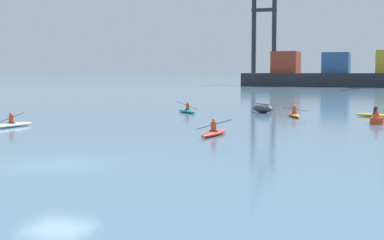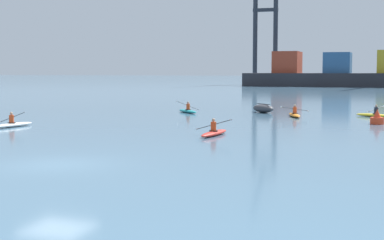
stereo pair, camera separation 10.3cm
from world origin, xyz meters
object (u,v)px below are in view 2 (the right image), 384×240
(capsized_dinghy, at_px, (263,108))
(kayak_yellow, at_px, (375,115))
(container_barge, at_px, (337,74))
(kayak_white, at_px, (13,124))
(kayak_red, at_px, (214,132))
(channel_buoy, at_px, (377,119))
(kayak_teal, at_px, (188,111))
(gantry_crane_west, at_px, (265,23))
(kayak_orange, at_px, (295,115))

(capsized_dinghy, height_order, kayak_yellow, kayak_yellow)
(kayak_yellow, bearing_deg, container_barge, 96.69)
(kayak_white, relative_size, kayak_red, 1.00)
(kayak_white, bearing_deg, capsized_dinghy, 54.78)
(kayak_white, distance_m, kayak_red, 13.43)
(channel_buoy, xyz_separation_m, kayak_teal, (-15.37, 5.62, -0.19))
(gantry_crane_west, relative_size, channel_buoy, 32.44)
(kayak_yellow, xyz_separation_m, kayak_red, (-8.02, -16.03, 0.00))
(container_barge, distance_m, kayak_yellow, 88.51)
(gantry_crane_west, distance_m, channel_buoy, 114.27)
(kayak_teal, bearing_deg, capsized_dinghy, 20.81)
(capsized_dinghy, bearing_deg, kayak_white, -125.22)
(container_barge, height_order, gantry_crane_west, gantry_crane_west)
(kayak_teal, xyz_separation_m, kayak_red, (7.08, -15.61, 0.00))
(kayak_red, bearing_deg, kayak_orange, 81.49)
(channel_buoy, distance_m, kayak_orange, 7.51)
(gantry_crane_west, xyz_separation_m, kayak_yellow, (30.36, -102.93, -15.82))
(kayak_white, xyz_separation_m, kayak_red, (13.42, -0.41, 0.00))
(container_barge, xyz_separation_m, kayak_white, (-11.13, -103.49, -2.62))
(gantry_crane_west, distance_m, kayak_white, 119.93)
(kayak_red, bearing_deg, container_barge, 91.27)
(gantry_crane_west, height_order, capsized_dinghy, gantry_crane_west)
(capsized_dinghy, relative_size, kayak_yellow, 0.83)
(kayak_white, xyz_separation_m, kayak_orange, (15.56, 13.88, 0.00))
(container_barge, relative_size, gantry_crane_west, 1.29)
(channel_buoy, distance_m, kayak_teal, 16.37)
(capsized_dinghy, xyz_separation_m, kayak_white, (-12.34, -17.48, -0.18))
(kayak_teal, bearing_deg, kayak_red, -65.59)
(kayak_white, height_order, kayak_orange, kayak_white)
(capsized_dinghy, distance_m, kayak_red, 17.92)
(channel_buoy, bearing_deg, kayak_orange, 145.01)
(kayak_teal, distance_m, kayak_orange, 9.32)
(gantry_crane_west, bearing_deg, capsized_dinghy, -78.12)
(container_barge, distance_m, kayak_teal, 88.46)
(capsized_dinghy, bearing_deg, kayak_yellow, -11.54)
(kayak_teal, relative_size, kayak_orange, 0.85)
(container_barge, height_order, kayak_white, container_barge)
(kayak_yellow, distance_m, kayak_white, 26.52)
(kayak_white, bearing_deg, gantry_crane_west, 94.30)
(kayak_orange, bearing_deg, channel_buoy, -34.99)
(container_barge, height_order, kayak_teal, container_barge)
(kayak_red, distance_m, kayak_orange, 14.45)
(capsized_dinghy, bearing_deg, gantry_crane_west, 101.88)
(kayak_yellow, height_order, kayak_orange, same)
(kayak_teal, height_order, kayak_red, kayak_teal)
(channel_buoy, xyz_separation_m, kayak_red, (-8.29, -9.99, -0.19))
(capsized_dinghy, height_order, channel_buoy, channel_buoy)
(channel_buoy, relative_size, kayak_teal, 0.35)
(kayak_yellow, bearing_deg, kayak_orange, -163.52)
(container_barge, bearing_deg, kayak_teal, -93.10)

